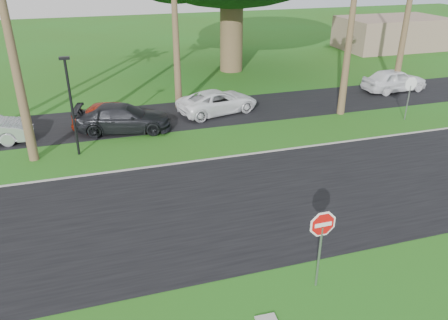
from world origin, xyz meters
TOP-DOWN VIEW (x-y plane):
  - ground at (0.00, 0.00)m, footprint 120.00×120.00m
  - road at (0.00, 2.00)m, footprint 120.00×8.00m
  - parking_strip at (0.00, 12.50)m, footprint 120.00×5.00m
  - curb at (0.00, 6.05)m, footprint 120.00×0.12m
  - stop_sign_near at (0.50, -3.00)m, footprint 1.05×0.07m
  - stop_sign_far at (12.00, 8.00)m, footprint 1.05×0.07m
  - streetlight_right at (-6.00, 8.50)m, footprint 0.45×0.25m
  - building_far at (24.00, 26.00)m, footprint 10.00×6.00m
  - car_red at (-4.00, 11.25)m, footprint 4.78×2.69m
  - car_dark at (-3.62, 10.89)m, footprint 5.31×3.00m
  - car_minivan at (2.03, 12.29)m, footprint 5.26×3.33m
  - car_pickup at (14.90, 13.04)m, footprint 4.63×2.08m
  - utility_slab at (-1.39, -3.85)m, footprint 0.56×0.37m

SIDE VIEW (x-z plane):
  - ground at x=0.00m, z-range 0.00..0.00m
  - road at x=0.00m, z-range 0.00..0.02m
  - parking_strip at x=0.00m, z-range 0.00..0.02m
  - curb at x=0.00m, z-range 0.00..0.06m
  - utility_slab at x=-1.39m, z-range 0.00..0.06m
  - car_minivan at x=2.03m, z-range 0.00..1.35m
  - car_dark at x=-3.62m, z-range 0.00..1.45m
  - car_red at x=-4.00m, z-range 0.00..1.54m
  - car_pickup at x=14.90m, z-range 0.00..1.54m
  - building_far at x=24.00m, z-range 0.00..3.00m
  - stop_sign_near at x=0.50m, z-range 0.46..3.09m
  - stop_sign_far at x=12.00m, z-range 0.46..3.09m
  - streetlight_right at x=-6.00m, z-range 0.33..4.97m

